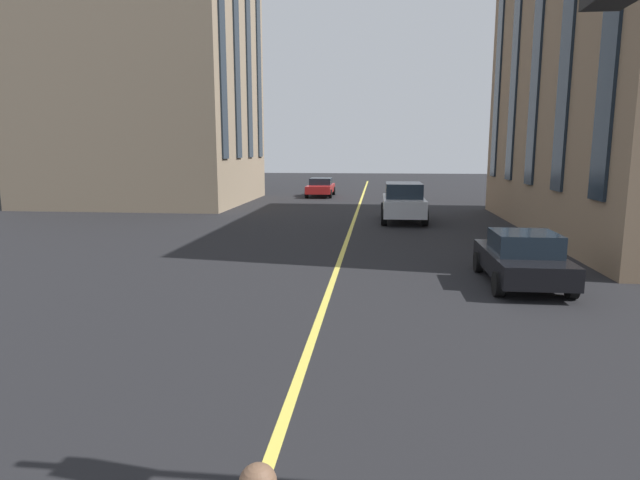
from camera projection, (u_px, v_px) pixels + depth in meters
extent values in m
cube|color=#D8C64C|center=(346.00, 242.00, 20.12)|extent=(80.00, 0.16, 0.01)
cube|color=#B7BABF|center=(403.00, 205.00, 25.88)|extent=(4.70, 1.95, 0.80)
cube|color=#19232D|center=(404.00, 190.00, 25.75)|extent=(2.59, 1.72, 0.70)
cylinder|color=black|center=(384.00, 210.00, 27.56)|extent=(0.76, 0.27, 0.76)
cylinder|color=black|center=(420.00, 210.00, 27.36)|extent=(0.76, 0.27, 0.76)
cylinder|color=black|center=(384.00, 217.00, 24.52)|extent=(0.76, 0.27, 0.76)
cylinder|color=black|center=(425.00, 218.00, 24.32)|extent=(0.76, 0.27, 0.76)
cube|color=#B21E1E|center=(321.00, 189.00, 39.74)|extent=(4.40, 1.80, 0.55)
cube|color=#19232D|center=(321.00, 181.00, 39.86)|extent=(1.85, 1.58, 0.50)
cylinder|color=black|center=(330.00, 194.00, 38.27)|extent=(0.64, 0.22, 0.64)
cylinder|color=black|center=(307.00, 194.00, 38.45)|extent=(0.64, 0.22, 0.64)
cylinder|color=black|center=(334.00, 191.00, 41.11)|extent=(0.64, 0.22, 0.64)
cylinder|color=black|center=(312.00, 191.00, 41.30)|extent=(0.64, 0.22, 0.64)
cube|color=black|center=(521.00, 262.00, 13.76)|extent=(3.90, 1.75, 0.55)
cube|color=#19232D|center=(525.00, 243.00, 13.47)|extent=(1.64, 1.54, 0.55)
cylinder|color=black|center=(478.00, 262.00, 15.15)|extent=(0.60, 0.21, 0.60)
cylinder|color=black|center=(539.00, 263.00, 14.97)|extent=(0.60, 0.21, 0.60)
cylinder|color=black|center=(498.00, 284.00, 12.63)|extent=(0.60, 0.21, 0.60)
cylinder|color=black|center=(572.00, 286.00, 12.45)|extent=(0.60, 0.21, 0.60)
cube|color=gray|center=(144.00, 37.00, 33.79)|extent=(12.04, 12.78, 21.17)
cube|color=#19232D|center=(221.00, 8.00, 28.60)|extent=(1.10, 0.10, 16.09)
cube|color=#19232D|center=(236.00, 22.00, 31.55)|extent=(1.10, 0.10, 16.09)
cube|color=#19232D|center=(248.00, 33.00, 34.50)|extent=(1.10, 0.10, 16.09)
cube|color=#19232D|center=(258.00, 42.00, 37.45)|extent=(1.10, 0.10, 16.09)
cube|color=#19232D|center=(568.00, 28.00, 17.87)|extent=(1.10, 0.10, 11.00)
cube|color=#19232D|center=(537.00, 48.00, 21.35)|extent=(1.10, 0.10, 11.00)
cube|color=#19232D|center=(515.00, 62.00, 24.84)|extent=(1.10, 0.10, 11.00)
cube|color=#19232D|center=(498.00, 73.00, 28.33)|extent=(1.10, 0.10, 11.00)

